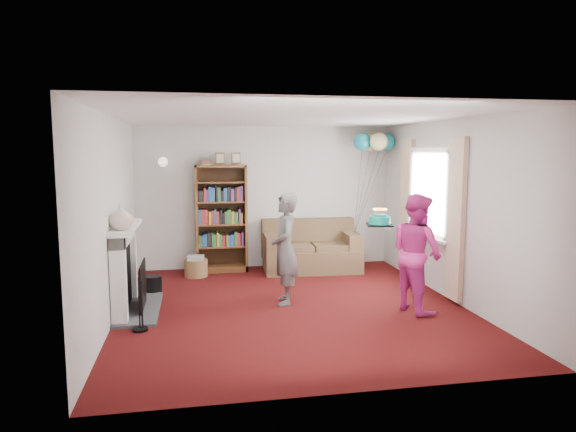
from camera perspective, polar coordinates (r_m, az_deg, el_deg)
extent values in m
plane|color=#380809|center=(6.94, 0.43, -10.05)|extent=(5.00, 5.00, 0.00)
cube|color=silver|center=(9.14, -2.54, 2.14)|extent=(4.50, 0.02, 2.50)
cube|color=silver|center=(6.64, -19.09, -0.21)|extent=(0.02, 5.00, 2.50)
cube|color=silver|center=(7.44, 17.79, 0.62)|extent=(0.02, 5.00, 2.50)
cube|color=white|center=(6.64, 0.45, 11.05)|extent=(4.50, 5.00, 0.01)
cube|color=#3F3F42|center=(7.05, -16.31, -9.90)|extent=(0.55, 1.40, 0.04)
cube|color=white|center=(6.41, -18.31, -6.98)|extent=(0.18, 0.14, 1.06)
cube|color=white|center=(7.47, -17.18, -4.93)|extent=(0.18, 0.14, 1.06)
cube|color=white|center=(6.85, -17.85, -2.04)|extent=(0.18, 1.24, 0.16)
cube|color=white|center=(6.83, -17.63, -1.21)|extent=(0.28, 1.35, 0.05)
cube|color=black|center=(6.96, -17.85, -6.28)|extent=(0.10, 0.80, 0.86)
cube|color=black|center=(6.96, -15.82, -7.46)|extent=(0.02, 0.70, 0.60)
cylinder|color=black|center=(6.22, -16.21, -9.35)|extent=(0.18, 0.18, 0.64)
cylinder|color=black|center=(7.78, -14.79, -7.39)|extent=(0.26, 0.26, 0.26)
cube|color=white|center=(7.91, 15.64, 7.06)|extent=(0.08, 1.30, 0.08)
cube|color=white|center=(8.01, 15.33, -1.92)|extent=(0.08, 1.30, 0.08)
cube|color=white|center=(7.95, 15.68, 2.54)|extent=(0.01, 1.15, 1.20)
cube|color=white|center=(8.00, 15.13, -2.14)|extent=(0.14, 1.32, 0.04)
cube|color=beige|center=(7.23, 18.16, -0.38)|extent=(0.07, 0.38, 2.20)
cube|color=beige|center=(8.70, 13.00, 1.03)|extent=(0.07, 0.38, 2.20)
cylinder|color=gold|center=(8.97, -13.70, 6.00)|extent=(0.04, 0.12, 0.04)
sphere|color=white|center=(8.89, -13.73, 5.86)|extent=(0.16, 0.16, 0.16)
cube|color=#472B14|center=(9.05, -7.50, -0.11)|extent=(0.87, 0.04, 1.83)
cube|color=brown|center=(8.86, -10.10, -0.33)|extent=(0.04, 0.42, 1.83)
cube|color=brown|center=(8.90, -4.77, -0.20)|extent=(0.04, 0.42, 1.83)
cube|color=brown|center=(8.80, -7.53, 5.52)|extent=(0.87, 0.42, 0.04)
cube|color=brown|center=(9.02, -7.34, -5.71)|extent=(0.87, 0.42, 0.10)
cube|color=brown|center=(8.94, -7.38, -3.32)|extent=(0.79, 0.38, 0.03)
cube|color=brown|center=(8.88, -7.42, -0.88)|extent=(0.79, 0.38, 0.02)
cube|color=brown|center=(8.83, -7.46, 1.59)|extent=(0.79, 0.38, 0.02)
cube|color=brown|center=(8.81, -7.50, 3.77)|extent=(0.79, 0.38, 0.02)
cube|color=maroon|center=(8.76, -9.11, 6.01)|extent=(0.16, 0.22, 0.12)
cube|color=brown|center=(8.84, -7.56, 6.37)|extent=(0.16, 0.02, 0.20)
cube|color=brown|center=(8.86, -5.81, 6.40)|extent=(0.16, 0.02, 0.20)
cube|color=brown|center=(8.94, 2.64, -4.84)|extent=(1.64, 0.87, 0.39)
cube|color=brown|center=(9.17, 2.21, -2.38)|extent=(1.64, 0.24, 0.68)
cube|color=brown|center=(8.77, -1.82, -3.79)|extent=(0.24, 0.82, 0.53)
cube|color=brown|center=(9.08, 6.96, -3.45)|extent=(0.24, 0.82, 0.53)
cube|color=brown|center=(8.74, 0.42, -3.63)|extent=(0.69, 0.57, 0.12)
cube|color=brown|center=(8.91, 5.07, -3.45)|extent=(0.69, 0.57, 0.12)
cylinder|color=#8F6242|center=(8.65, -10.18, -5.70)|extent=(0.38, 0.38, 0.29)
cube|color=beige|center=(8.61, -10.20, -4.57)|extent=(0.27, 0.21, 0.06)
imported|color=black|center=(6.93, -0.33, -3.68)|extent=(0.41, 0.58, 1.50)
imported|color=#CB2880|center=(6.83, 14.09, -3.97)|extent=(0.76, 0.87, 1.53)
cube|color=black|center=(6.82, 10.14, -0.96)|extent=(0.33, 0.33, 0.02)
cylinder|color=#0D9F82|center=(6.81, 10.15, -0.46)|extent=(0.27, 0.27, 0.10)
cylinder|color=#0D9F82|center=(6.80, 10.16, 0.04)|extent=(0.20, 0.20, 0.04)
cylinder|color=#DD6297|center=(6.83, 10.81, 0.35)|extent=(0.01, 0.01, 0.09)
sphere|color=orange|center=(6.82, 10.82, 0.77)|extent=(0.02, 0.02, 0.02)
cylinder|color=#DD6297|center=(6.85, 10.69, 0.38)|extent=(0.01, 0.01, 0.09)
sphere|color=orange|center=(6.84, 10.70, 0.79)|extent=(0.02, 0.02, 0.02)
cylinder|color=#DD6297|center=(6.87, 10.50, 0.40)|extent=(0.01, 0.01, 0.09)
sphere|color=orange|center=(6.86, 10.51, 0.81)|extent=(0.02, 0.02, 0.02)
cylinder|color=#DD6297|center=(6.88, 10.28, 0.41)|extent=(0.01, 0.01, 0.09)
sphere|color=orange|center=(6.87, 10.29, 0.83)|extent=(0.02, 0.02, 0.02)
cylinder|color=#DD6297|center=(6.88, 10.04, 0.42)|extent=(0.01, 0.01, 0.09)
sphere|color=orange|center=(6.87, 10.05, 0.83)|extent=(0.02, 0.02, 0.02)
cylinder|color=#DD6297|center=(6.87, 9.82, 0.41)|extent=(0.01, 0.01, 0.09)
sphere|color=orange|center=(6.86, 9.83, 0.83)|extent=(0.02, 0.02, 0.02)
cylinder|color=#DD6297|center=(6.85, 9.64, 0.40)|extent=(0.01, 0.01, 0.09)
sphere|color=orange|center=(6.84, 9.65, 0.81)|extent=(0.02, 0.02, 0.02)
cylinder|color=#DD6297|center=(6.82, 9.52, 0.38)|extent=(0.01, 0.01, 0.09)
sphere|color=orange|center=(6.82, 9.53, 0.79)|extent=(0.02, 0.02, 0.02)
cylinder|color=#DD6297|center=(6.80, 9.48, 0.35)|extent=(0.01, 0.01, 0.09)
sphere|color=orange|center=(6.79, 9.49, 0.77)|extent=(0.02, 0.02, 0.02)
cylinder|color=#DD6297|center=(6.77, 9.52, 0.32)|extent=(0.01, 0.01, 0.09)
sphere|color=orange|center=(6.76, 9.53, 0.74)|extent=(0.02, 0.02, 0.02)
cylinder|color=#DD6297|center=(6.74, 9.64, 0.29)|extent=(0.01, 0.01, 0.09)
sphere|color=orange|center=(6.74, 9.65, 0.71)|extent=(0.02, 0.02, 0.02)
cylinder|color=#DD6297|center=(6.73, 9.82, 0.27)|extent=(0.01, 0.01, 0.09)
sphere|color=orange|center=(6.72, 9.83, 0.69)|extent=(0.02, 0.02, 0.02)
cylinder|color=#DD6297|center=(6.72, 10.05, 0.25)|extent=(0.01, 0.01, 0.09)
sphere|color=orange|center=(6.71, 10.06, 0.68)|extent=(0.02, 0.02, 0.02)
cylinder|color=#DD6297|center=(6.72, 10.30, 0.25)|extent=(0.01, 0.01, 0.09)
sphere|color=orange|center=(6.71, 10.31, 0.67)|extent=(0.02, 0.02, 0.02)
cylinder|color=#DD6297|center=(6.73, 10.52, 0.25)|extent=(0.01, 0.01, 0.09)
sphere|color=orange|center=(6.72, 10.53, 0.68)|extent=(0.02, 0.02, 0.02)
cylinder|color=#DD6297|center=(6.75, 10.71, 0.27)|extent=(0.01, 0.01, 0.09)
sphere|color=orange|center=(6.74, 10.72, 0.69)|extent=(0.02, 0.02, 0.02)
cylinder|color=#DD6297|center=(6.77, 10.82, 0.29)|extent=(0.01, 0.01, 0.09)
sphere|color=orange|center=(6.76, 10.83, 0.71)|extent=(0.02, 0.02, 0.02)
cylinder|color=#DD6297|center=(6.80, 10.86, 0.32)|extent=(0.01, 0.01, 0.09)
sphere|color=orange|center=(6.79, 10.87, 0.74)|extent=(0.02, 0.02, 0.02)
sphere|color=#3F3F3F|center=(8.85, 7.38, -1.91)|extent=(0.02, 0.02, 0.02)
sphere|color=teal|center=(9.24, 10.86, 8.09)|extent=(0.31, 0.31, 0.31)
sphere|color=#DFDD88|center=(9.37, 9.10, 8.12)|extent=(0.31, 0.31, 0.31)
sphere|color=teal|center=(9.09, 8.25, 8.16)|extent=(0.31, 0.31, 0.31)
sphere|color=#DFDD88|center=(8.95, 10.05, 8.14)|extent=(0.31, 0.31, 0.31)
imported|color=beige|center=(6.47, -18.07, -0.10)|extent=(0.39, 0.39, 0.31)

